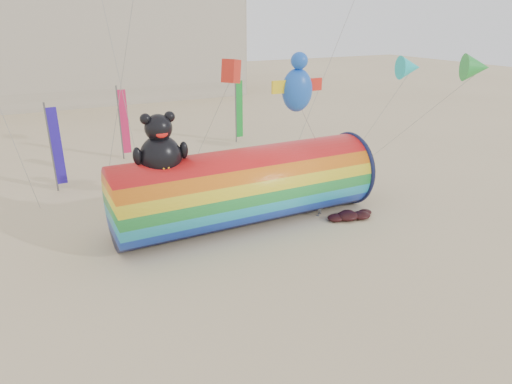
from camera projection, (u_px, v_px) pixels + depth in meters
name	position (u px, v px, depth m)	size (l,w,h in m)	color
ground	(261.00, 258.00, 19.48)	(160.00, 160.00, 0.00)	#CCB58C
windsock_assembly	(246.00, 184.00, 22.18)	(12.95, 3.94, 5.97)	red
kite_handler	(320.00, 201.00, 23.31)	(0.59, 0.39, 1.61)	#4C4F53
fabric_bundle	(350.00, 215.00, 23.15)	(2.62, 1.35, 0.41)	#380A0A
festival_banners	(149.00, 124.00, 31.47)	(14.63, 5.37, 5.20)	#59595E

